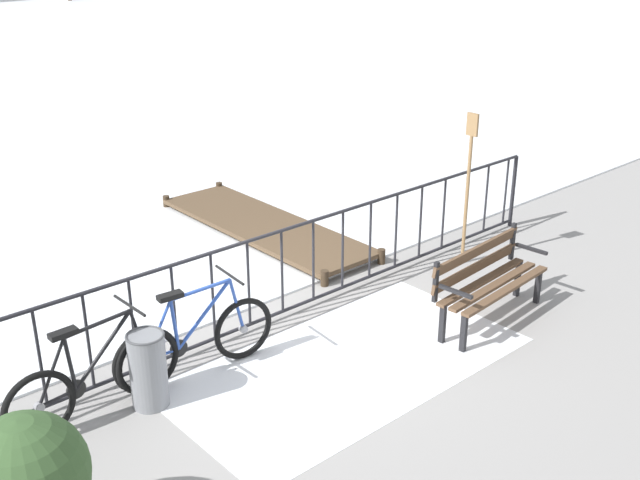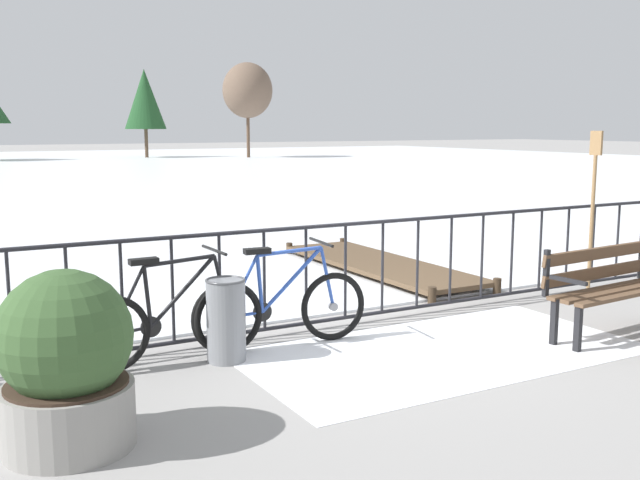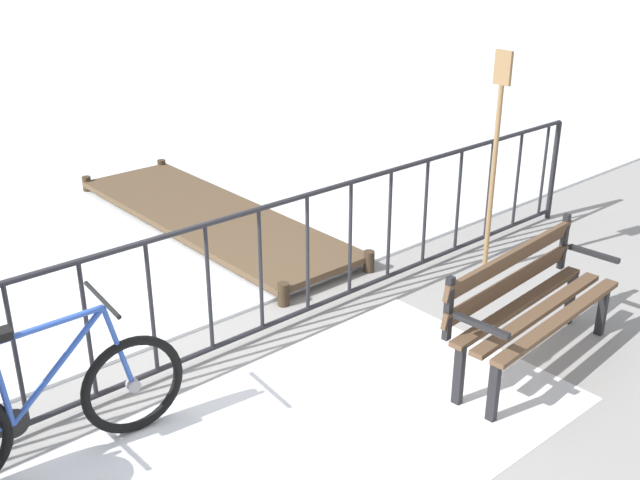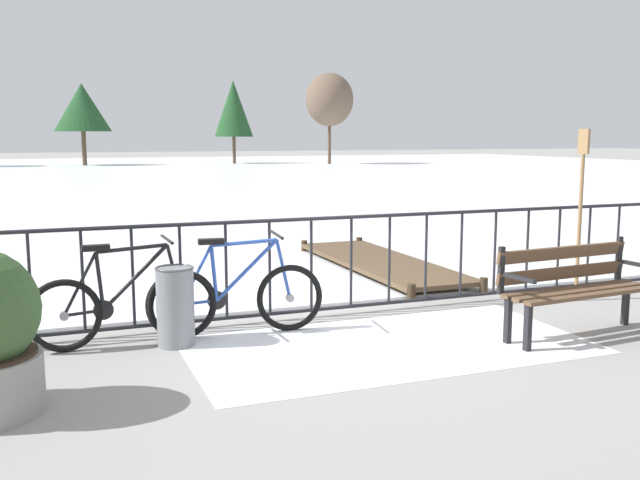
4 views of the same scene
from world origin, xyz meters
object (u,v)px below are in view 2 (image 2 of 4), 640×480
Objects in this scene: bicycle_near_railing at (281,308)px; oar_upright at (593,204)px; bicycle_second at (172,322)px; planter_with_shrub at (66,362)px; park_bench at (609,282)px; trash_bin at (226,319)px.

oar_upright is (4.04, -0.04, 0.77)m from bicycle_near_railing.
planter_with_shrub is at bearing -130.19° from bicycle_second.
oar_upright reaches higher than park_bench.
bicycle_near_railing is at bearing 31.00° from planter_with_shrub.
planter_with_shrub is at bearing -143.40° from trash_bin.
bicycle_near_railing is 1.05× the size of park_bench.
bicycle_second is 2.34× the size of trash_bin.
bicycle_near_railing is 1.04m from bicycle_second.
park_bench is at bearing -16.11° from bicycle_second.
trash_bin is 0.37× the size of oar_upright.
bicycle_second is at bearing 179.05° from bicycle_near_railing.
park_bench is 1.41× the size of planter_with_shrub.
bicycle_second is 4.23m from park_bench.
bicycle_second reaches higher than trash_bin.
bicycle_second is at bearing 159.25° from trash_bin.
trash_bin is (0.43, -0.16, 0.00)m from bicycle_second.
bicycle_near_railing is at bearing 179.49° from oar_upright.
park_bench is at bearing -15.54° from trash_bin.
planter_with_shrub reaches higher than bicycle_near_railing.
park_bench is 5.16m from planter_with_shrub.
bicycle_second is 1.48× the size of planter_with_shrub.
trash_bin is at bearing -178.64° from oar_upright.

